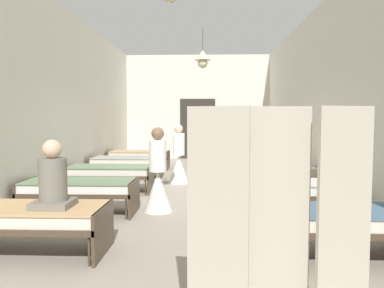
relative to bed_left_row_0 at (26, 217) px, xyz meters
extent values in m
cube|color=#9E9384|center=(1.80, 3.80, -0.49)|extent=(6.30, 14.49, 0.10)
cube|color=silver|center=(1.80, 10.84, 1.63)|extent=(6.10, 0.20, 4.15)
cube|color=silver|center=(-1.15, 3.80, 1.63)|extent=(0.20, 13.89, 4.15)
cube|color=silver|center=(4.75, 3.80, 1.63)|extent=(0.20, 13.89, 4.15)
cube|color=#2D2823|center=(1.80, 10.72, 0.76)|extent=(1.40, 0.06, 2.40)
cylinder|color=brown|center=(2.04, 6.23, 3.40)|extent=(0.02, 0.02, 0.62)
cone|color=beige|center=(2.04, 6.23, 2.94)|extent=(0.44, 0.44, 0.28)
sphere|color=beige|center=(2.04, 6.23, 2.72)|extent=(0.28, 0.28, 0.28)
cylinder|color=#473828|center=(0.87, -0.36, -0.27)|extent=(0.03, 0.03, 0.34)
cylinder|color=#473828|center=(0.87, 0.36, -0.27)|extent=(0.03, 0.03, 0.34)
cube|color=#473828|center=(0.00, 0.00, -0.06)|extent=(1.90, 0.84, 0.07)
cube|color=#473828|center=(0.93, 0.00, -0.15)|extent=(0.04, 0.84, 0.57)
cube|color=silver|center=(0.00, 0.00, 0.04)|extent=(1.82, 0.78, 0.14)
cube|color=tan|center=(0.00, 0.00, 0.12)|extent=(1.86, 0.82, 0.02)
cylinder|color=#473828|center=(2.73, -0.36, -0.27)|extent=(0.03, 0.03, 0.34)
cylinder|color=#473828|center=(2.73, 0.36, -0.27)|extent=(0.03, 0.03, 0.34)
cube|color=#473828|center=(3.60, 0.00, -0.06)|extent=(1.90, 0.84, 0.07)
cube|color=#473828|center=(2.67, 0.00, -0.15)|extent=(0.04, 0.84, 0.57)
cube|color=silver|center=(3.60, 0.00, 0.04)|extent=(1.82, 0.78, 0.14)
cube|color=slate|center=(3.60, 0.00, 0.12)|extent=(1.86, 0.82, 0.02)
cylinder|color=#473828|center=(-0.87, 1.54, -0.27)|extent=(0.03, 0.03, 0.34)
cylinder|color=#473828|center=(-0.87, 2.26, -0.27)|extent=(0.03, 0.03, 0.34)
cylinder|color=#473828|center=(0.87, 1.54, -0.27)|extent=(0.03, 0.03, 0.34)
cylinder|color=#473828|center=(0.87, 2.26, -0.27)|extent=(0.03, 0.03, 0.34)
cube|color=#473828|center=(0.00, 1.90, -0.06)|extent=(1.90, 0.84, 0.07)
cube|color=#473828|center=(-0.93, 1.90, -0.15)|extent=(0.04, 0.84, 0.57)
cube|color=#473828|center=(0.93, 1.90, -0.15)|extent=(0.04, 0.84, 0.57)
cube|color=white|center=(0.00, 1.90, 0.04)|extent=(1.82, 0.78, 0.14)
cube|color=slate|center=(0.00, 1.90, 0.12)|extent=(1.86, 0.82, 0.02)
cylinder|color=#473828|center=(2.73, 1.54, -0.27)|extent=(0.03, 0.03, 0.34)
cylinder|color=#473828|center=(2.73, 2.26, -0.27)|extent=(0.03, 0.03, 0.34)
cylinder|color=#473828|center=(4.47, 1.54, -0.27)|extent=(0.03, 0.03, 0.34)
cylinder|color=#473828|center=(4.47, 2.26, -0.27)|extent=(0.03, 0.03, 0.34)
cube|color=#473828|center=(3.60, 1.90, -0.06)|extent=(1.90, 0.84, 0.07)
cube|color=#473828|center=(2.67, 1.90, -0.15)|extent=(0.04, 0.84, 0.57)
cube|color=#473828|center=(4.53, 1.90, -0.15)|extent=(0.04, 0.84, 0.57)
cube|color=white|center=(3.60, 1.90, 0.04)|extent=(1.82, 0.78, 0.14)
cube|color=beige|center=(3.60, 1.90, 0.12)|extent=(1.86, 0.82, 0.02)
cylinder|color=#473828|center=(-0.87, 3.44, -0.27)|extent=(0.03, 0.03, 0.34)
cylinder|color=#473828|center=(-0.87, 4.16, -0.27)|extent=(0.03, 0.03, 0.34)
cylinder|color=#473828|center=(0.87, 3.44, -0.27)|extent=(0.03, 0.03, 0.34)
cylinder|color=#473828|center=(0.87, 4.16, -0.27)|extent=(0.03, 0.03, 0.34)
cube|color=#473828|center=(0.00, 3.80, -0.06)|extent=(1.90, 0.84, 0.07)
cube|color=#473828|center=(-0.93, 3.80, -0.15)|extent=(0.04, 0.84, 0.57)
cube|color=#473828|center=(0.93, 3.80, -0.15)|extent=(0.04, 0.84, 0.57)
cube|color=silver|center=(0.00, 3.80, 0.04)|extent=(1.82, 0.78, 0.14)
cube|color=slate|center=(0.00, 3.80, 0.12)|extent=(1.86, 0.82, 0.02)
cylinder|color=#473828|center=(2.73, 3.44, -0.27)|extent=(0.03, 0.03, 0.34)
cylinder|color=#473828|center=(2.73, 4.16, -0.27)|extent=(0.03, 0.03, 0.34)
cylinder|color=#473828|center=(4.47, 3.44, -0.27)|extent=(0.03, 0.03, 0.34)
cylinder|color=#473828|center=(4.47, 4.16, -0.27)|extent=(0.03, 0.03, 0.34)
cube|color=#473828|center=(3.60, 3.80, -0.06)|extent=(1.90, 0.84, 0.07)
cube|color=#473828|center=(2.67, 3.80, -0.15)|extent=(0.04, 0.84, 0.57)
cube|color=#473828|center=(4.53, 3.80, -0.15)|extent=(0.04, 0.84, 0.57)
cube|color=silver|center=(3.60, 3.80, 0.04)|extent=(1.82, 0.78, 0.14)
cube|color=beige|center=(3.60, 3.80, 0.12)|extent=(1.86, 0.82, 0.02)
cylinder|color=#473828|center=(-0.87, 5.34, -0.27)|extent=(0.03, 0.03, 0.34)
cylinder|color=#473828|center=(-0.87, 6.06, -0.27)|extent=(0.03, 0.03, 0.34)
cylinder|color=#473828|center=(0.87, 5.34, -0.27)|extent=(0.03, 0.03, 0.34)
cylinder|color=#473828|center=(0.87, 6.06, -0.27)|extent=(0.03, 0.03, 0.34)
cube|color=#473828|center=(0.00, 5.70, -0.06)|extent=(1.90, 0.84, 0.07)
cube|color=#473828|center=(-0.93, 5.70, -0.15)|extent=(0.04, 0.84, 0.57)
cube|color=#473828|center=(0.93, 5.70, -0.15)|extent=(0.04, 0.84, 0.57)
cube|color=silver|center=(0.00, 5.70, 0.04)|extent=(1.82, 0.78, 0.14)
cube|color=#9E9E93|center=(0.00, 5.70, 0.12)|extent=(1.86, 0.82, 0.02)
cylinder|color=#473828|center=(2.73, 5.34, -0.27)|extent=(0.03, 0.03, 0.34)
cylinder|color=#473828|center=(2.73, 6.06, -0.27)|extent=(0.03, 0.03, 0.34)
cylinder|color=#473828|center=(4.47, 5.34, -0.27)|extent=(0.03, 0.03, 0.34)
cylinder|color=#473828|center=(4.47, 6.06, -0.27)|extent=(0.03, 0.03, 0.34)
cube|color=#473828|center=(3.60, 5.70, -0.06)|extent=(1.90, 0.84, 0.07)
cube|color=#473828|center=(2.67, 5.70, -0.15)|extent=(0.04, 0.84, 0.57)
cube|color=#473828|center=(4.53, 5.70, -0.15)|extent=(0.04, 0.84, 0.57)
cube|color=silver|center=(3.60, 5.70, 0.04)|extent=(1.82, 0.78, 0.14)
cube|color=slate|center=(3.60, 5.70, 0.12)|extent=(1.86, 0.82, 0.02)
cylinder|color=#473828|center=(-0.87, 7.24, -0.27)|extent=(0.03, 0.03, 0.34)
cylinder|color=#473828|center=(-0.87, 7.96, -0.27)|extent=(0.03, 0.03, 0.34)
cylinder|color=#473828|center=(0.87, 7.24, -0.27)|extent=(0.03, 0.03, 0.34)
cylinder|color=#473828|center=(0.87, 7.96, -0.27)|extent=(0.03, 0.03, 0.34)
cube|color=#473828|center=(0.00, 7.60, -0.06)|extent=(1.90, 0.84, 0.07)
cube|color=#473828|center=(-0.93, 7.60, -0.15)|extent=(0.04, 0.84, 0.57)
cube|color=#473828|center=(0.93, 7.60, -0.15)|extent=(0.04, 0.84, 0.57)
cube|color=silver|center=(0.00, 7.60, 0.04)|extent=(1.82, 0.78, 0.14)
cube|color=tan|center=(0.00, 7.60, 0.12)|extent=(1.86, 0.82, 0.02)
cylinder|color=#473828|center=(2.73, 7.24, -0.27)|extent=(0.03, 0.03, 0.34)
cylinder|color=#473828|center=(2.73, 7.96, -0.27)|extent=(0.03, 0.03, 0.34)
cylinder|color=#473828|center=(4.47, 7.24, -0.27)|extent=(0.03, 0.03, 0.34)
cylinder|color=#473828|center=(4.47, 7.96, -0.27)|extent=(0.03, 0.03, 0.34)
cube|color=#473828|center=(3.60, 7.60, -0.06)|extent=(1.90, 0.84, 0.07)
cube|color=#473828|center=(2.67, 7.60, -0.15)|extent=(0.04, 0.84, 0.57)
cube|color=#473828|center=(4.53, 7.60, -0.15)|extent=(0.04, 0.84, 0.57)
cube|color=silver|center=(3.60, 7.60, 0.04)|extent=(1.82, 0.78, 0.14)
cube|color=slate|center=(3.60, 7.60, 0.12)|extent=(1.86, 0.82, 0.02)
cone|color=white|center=(1.31, 2.10, -0.09)|extent=(0.52, 0.52, 0.70)
cylinder|color=white|center=(1.31, 2.10, 0.54)|extent=(0.30, 0.30, 0.55)
sphere|color=#846047|center=(1.31, 2.10, 0.92)|extent=(0.22, 0.22, 0.22)
cone|color=white|center=(1.31, 2.10, 1.00)|extent=(0.18, 0.18, 0.10)
cone|color=white|center=(1.46, 4.99, -0.09)|extent=(0.52, 0.52, 0.70)
cylinder|color=white|center=(1.46, 4.99, 0.54)|extent=(0.30, 0.30, 0.55)
sphere|color=beige|center=(1.46, 4.99, 0.92)|extent=(0.22, 0.22, 0.22)
cone|color=white|center=(1.46, 4.99, 1.00)|extent=(0.18, 0.18, 0.10)
cone|color=white|center=(2.30, -0.09, -0.09)|extent=(0.52, 0.52, 0.70)
cylinder|color=white|center=(2.30, -0.09, 0.54)|extent=(0.30, 0.30, 0.55)
sphere|color=#846047|center=(2.30, -0.09, 0.92)|extent=(0.22, 0.22, 0.22)
cone|color=white|center=(2.30, -0.09, 1.00)|extent=(0.18, 0.18, 0.10)
cylinder|color=slate|center=(0.35, -0.03, 0.43)|extent=(0.32, 0.32, 0.58)
cube|color=slate|center=(0.35, -0.03, 0.18)|extent=(0.44, 0.44, 0.08)
sphere|color=beige|center=(0.35, -0.03, 0.83)|extent=(0.22, 0.22, 0.22)
cube|color=#BCB29E|center=(2.23, -1.83, 0.41)|extent=(0.42, 0.13, 1.70)
cube|color=#BCB29E|center=(2.65, -1.77, 0.41)|extent=(0.42, 0.05, 1.70)
cube|color=#BCB29E|center=(3.07, -1.83, 0.41)|extent=(0.40, 0.18, 1.70)
camera|label=1|loc=(2.15, -4.32, 1.18)|focal=35.06mm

